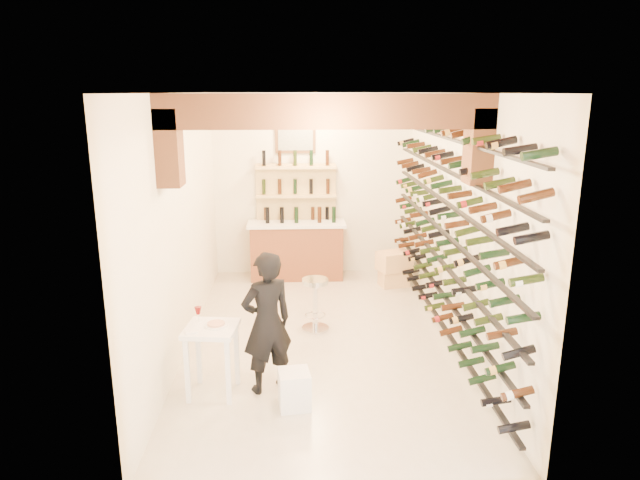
{
  "coord_description": "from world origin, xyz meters",
  "views": [
    {
      "loc": [
        -0.35,
        -7.0,
        3.21
      ],
      "look_at": [
        0.0,
        0.3,
        1.3
      ],
      "focal_mm": 31.87,
      "sensor_mm": 36.0,
      "label": 1
    }
  ],
  "objects_px": {
    "person": "(267,323)",
    "crate_lower": "(394,278)",
    "tasting_table": "(211,339)",
    "chrome_barstool": "(315,300)",
    "back_counter": "(297,249)",
    "white_stool": "(294,389)",
    "wine_rack": "(440,226)"
  },
  "relations": [
    {
      "from": "person",
      "to": "crate_lower",
      "type": "bearing_deg",
      "value": -147.31
    },
    {
      "from": "tasting_table",
      "to": "chrome_barstool",
      "type": "distance_m",
      "value": 2.06
    },
    {
      "from": "back_counter",
      "to": "white_stool",
      "type": "xyz_separation_m",
      "value": [
        -0.06,
        -4.3,
        -0.33
      ]
    },
    {
      "from": "person",
      "to": "chrome_barstool",
      "type": "distance_m",
      "value": 1.76
    },
    {
      "from": "tasting_table",
      "to": "person",
      "type": "height_order",
      "value": "person"
    },
    {
      "from": "back_counter",
      "to": "person",
      "type": "distance_m",
      "value": 3.95
    },
    {
      "from": "back_counter",
      "to": "tasting_table",
      "type": "xyz_separation_m",
      "value": [
        -0.95,
        -3.98,
        0.11
      ]
    },
    {
      "from": "person",
      "to": "wine_rack",
      "type": "bearing_deg",
      "value": -176.52
    },
    {
      "from": "tasting_table",
      "to": "person",
      "type": "relative_size",
      "value": 0.6
    },
    {
      "from": "wine_rack",
      "to": "back_counter",
      "type": "xyz_separation_m",
      "value": [
        -1.83,
        2.65,
        -1.02
      ]
    },
    {
      "from": "tasting_table",
      "to": "white_stool",
      "type": "relative_size",
      "value": 2.37
    },
    {
      "from": "white_stool",
      "to": "wine_rack",
      "type": "bearing_deg",
      "value": 41.17
    },
    {
      "from": "wine_rack",
      "to": "person",
      "type": "relative_size",
      "value": 3.58
    },
    {
      "from": "back_counter",
      "to": "wine_rack",
      "type": "bearing_deg",
      "value": -55.34
    },
    {
      "from": "white_stool",
      "to": "tasting_table",
      "type": "bearing_deg",
      "value": 159.65
    },
    {
      "from": "white_stool",
      "to": "crate_lower",
      "type": "relative_size",
      "value": 0.85
    },
    {
      "from": "tasting_table",
      "to": "crate_lower",
      "type": "relative_size",
      "value": 2.03
    },
    {
      "from": "wine_rack",
      "to": "white_stool",
      "type": "relative_size",
      "value": 14.24
    },
    {
      "from": "wine_rack",
      "to": "back_counter",
      "type": "height_order",
      "value": "wine_rack"
    },
    {
      "from": "back_counter",
      "to": "tasting_table",
      "type": "relative_size",
      "value": 1.79
    },
    {
      "from": "back_counter",
      "to": "person",
      "type": "relative_size",
      "value": 1.07
    },
    {
      "from": "tasting_table",
      "to": "crate_lower",
      "type": "xyz_separation_m",
      "value": [
        2.59,
        3.45,
        -0.5
      ]
    },
    {
      "from": "person",
      "to": "chrome_barstool",
      "type": "bearing_deg",
      "value": -136.75
    },
    {
      "from": "wine_rack",
      "to": "tasting_table",
      "type": "distance_m",
      "value": 3.21
    },
    {
      "from": "wine_rack",
      "to": "crate_lower",
      "type": "distance_m",
      "value": 2.55
    },
    {
      "from": "wine_rack",
      "to": "tasting_table",
      "type": "xyz_separation_m",
      "value": [
        -2.78,
        -1.33,
        -0.91
      ]
    },
    {
      "from": "person",
      "to": "back_counter",
      "type": "bearing_deg",
      "value": -121.99
    },
    {
      "from": "back_counter",
      "to": "white_stool",
      "type": "height_order",
      "value": "back_counter"
    },
    {
      "from": "white_stool",
      "to": "person",
      "type": "height_order",
      "value": "person"
    },
    {
      "from": "tasting_table",
      "to": "white_stool",
      "type": "xyz_separation_m",
      "value": [
        0.88,
        -0.33,
        -0.44
      ]
    },
    {
      "from": "wine_rack",
      "to": "chrome_barstool",
      "type": "relative_size",
      "value": 7.72
    },
    {
      "from": "person",
      "to": "chrome_barstool",
      "type": "relative_size",
      "value": 2.16
    }
  ]
}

